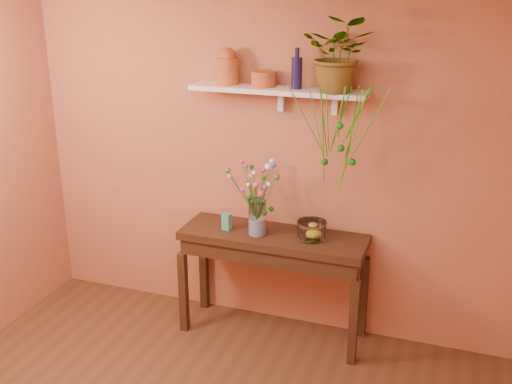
# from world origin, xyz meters

# --- Properties ---
(room) EXTENTS (4.04, 4.04, 2.70)m
(room) POSITION_xyz_m (0.00, 0.00, 1.35)
(room) COLOR #542F1E
(room) RESTS_ON ground
(sideboard) EXTENTS (1.41, 0.45, 0.86)m
(sideboard) POSITION_xyz_m (0.07, 1.75, 0.73)
(sideboard) COLOR #392416
(sideboard) RESTS_ON ground
(wall_shelf) EXTENTS (1.30, 0.24, 0.19)m
(wall_shelf) POSITION_xyz_m (0.06, 1.87, 1.92)
(wall_shelf) COLOR white
(wall_shelf) RESTS_ON room
(terracotta_jug) EXTENTS (0.19, 0.19, 0.27)m
(terracotta_jug) POSITION_xyz_m (-0.34, 1.88, 2.07)
(terracotta_jug) COLOR #B65B34
(terracotta_jug) RESTS_ON wall_shelf
(terracotta_pot) EXTENTS (0.23, 0.23, 0.11)m
(terracotta_pot) POSITION_xyz_m (-0.06, 1.89, 1.99)
(terracotta_pot) COLOR #B65B34
(terracotta_pot) RESTS_ON wall_shelf
(blue_bottle) EXTENTS (0.10, 0.10, 0.29)m
(blue_bottle) POSITION_xyz_m (0.19, 1.88, 2.05)
(blue_bottle) COLOR #181440
(blue_bottle) RESTS_ON wall_shelf
(spider_plant) EXTENTS (0.47, 0.41, 0.51)m
(spider_plant) POSITION_xyz_m (0.49, 1.84, 2.19)
(spider_plant) COLOR #156B14
(spider_plant) RESTS_ON wall_shelf
(plant_fronds) EXTENTS (0.65, 0.42, 0.76)m
(plant_fronds) POSITION_xyz_m (0.55, 1.69, 1.66)
(plant_fronds) COLOR #156B14
(plant_fronds) RESTS_ON wall_shelf
(glass_vase) EXTENTS (0.13, 0.13, 0.27)m
(glass_vase) POSITION_xyz_m (-0.04, 1.70, 0.97)
(glass_vase) COLOR white
(glass_vase) RESTS_ON sideboard
(bouquet) EXTENTS (0.36, 0.42, 0.44)m
(bouquet) POSITION_xyz_m (-0.04, 1.71, 1.25)
(bouquet) COLOR #386B28
(bouquet) RESTS_ON glass_vase
(glass_bowl) EXTENTS (0.22, 0.22, 0.13)m
(glass_bowl) POSITION_xyz_m (0.36, 1.77, 0.92)
(glass_bowl) COLOR white
(glass_bowl) RESTS_ON sideboard
(lemon) EXTENTS (0.07, 0.07, 0.07)m
(lemon) POSITION_xyz_m (0.36, 1.78, 0.90)
(lemon) COLOR #FFF81B
(lemon) RESTS_ON glass_bowl
(carton) EXTENTS (0.08, 0.06, 0.13)m
(carton) POSITION_xyz_m (-0.29, 1.71, 0.92)
(carton) COLOR teal
(carton) RESTS_ON sideboard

